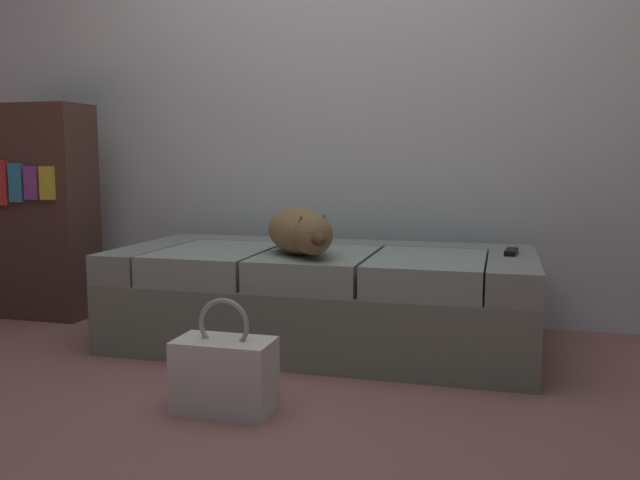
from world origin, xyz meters
TOP-DOWN VIEW (x-y plane):
  - ground_plane at (0.00, 0.00)m, footprint 10.00×10.00m
  - back_wall at (0.00, 1.57)m, footprint 6.40×0.10m
  - couch at (0.00, 0.97)m, footprint 1.81×0.85m
  - dog_tan at (-0.05, 0.81)m, footprint 0.43×0.53m
  - tv_remote at (0.80, 1.05)m, footprint 0.06×0.15m
  - handbag at (-0.11, 0.12)m, footprint 0.32×0.18m
  - bookshelf at (-1.58, 1.13)m, footprint 0.56×0.30m

SIDE VIEW (x-z plane):
  - ground_plane at x=0.00m, z-range 0.00..0.00m
  - handbag at x=-0.11m, z-range -0.06..0.31m
  - couch at x=0.00m, z-range 0.00..0.42m
  - tv_remote at x=0.80m, z-range 0.43..0.45m
  - dog_tan at x=-0.05m, z-range 0.43..0.62m
  - bookshelf at x=-1.58m, z-range 0.00..1.10m
  - back_wall at x=0.00m, z-range 0.00..2.80m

